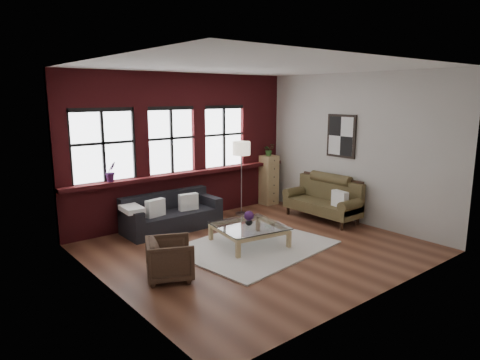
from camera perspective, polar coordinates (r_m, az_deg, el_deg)
floor at (r=7.90m, az=2.21°, el=-8.96°), size 5.50×5.50×0.00m
ceiling at (r=7.43m, az=2.40°, el=14.88°), size 5.50×5.50×0.00m
wall_back at (r=9.50m, az=-7.75°, el=4.32°), size 5.50×0.00×5.50m
wall_front at (r=5.89m, az=18.60°, el=-0.38°), size 5.50×0.00×5.50m
wall_left at (r=6.07m, az=-17.57°, el=-0.00°), size 0.00×5.00×5.00m
wall_right at (r=9.53m, az=14.83°, el=4.07°), size 0.00×5.00×5.00m
brick_backwall at (r=9.45m, az=-7.56°, el=4.29°), size 5.50×0.12×3.20m
sill_ledge at (r=9.46m, az=-7.18°, el=0.87°), size 5.50×0.30×0.08m
window_left at (r=8.64m, az=-17.84°, el=4.21°), size 1.38×0.10×1.50m
window_mid at (r=9.29m, az=-9.19°, el=5.06°), size 1.38×0.10×1.50m
window_right at (r=10.06m, az=-2.25°, el=5.65°), size 1.38×0.10×1.50m
wall_poster at (r=9.66m, az=13.36°, el=5.73°), size 0.05×0.74×0.94m
shag_rug at (r=7.91m, az=1.92°, el=-8.83°), size 2.86×2.37×0.03m
dark_sofa at (r=8.91m, az=-9.03°, el=-4.29°), size 2.01×0.81×0.73m
pillow_a at (r=8.58m, az=-11.22°, el=-3.67°), size 0.42×0.21×0.34m
pillow_b at (r=8.95m, az=-6.90°, el=-2.92°), size 0.42×0.20×0.34m
vintage_settee at (r=9.64m, az=10.86°, el=-2.47°), size 0.80×1.79×0.96m
pillow_settee at (r=9.22m, az=13.17°, el=-2.48°), size 0.20×0.40×0.34m
armchair at (r=6.61m, az=-9.33°, el=-10.34°), size 0.90×0.89×0.62m
coffee_table at (r=7.97m, az=1.19°, el=-7.36°), size 1.35×1.35×0.39m
vase at (r=7.89m, az=1.20°, el=-5.53°), size 0.14×0.14×0.14m
flowers at (r=7.86m, az=1.20°, el=-4.79°), size 0.18×0.18×0.18m
drawer_chest at (r=10.84m, az=3.81°, el=0.02°), size 0.38×0.38×1.24m
potted_plant_top at (r=10.72m, az=3.86°, el=4.07°), size 0.29×0.25×0.30m
floor_lamp at (r=9.79m, az=0.19°, el=0.62°), size 0.40×0.40×1.85m
sill_plant at (r=8.62m, az=-16.83°, el=1.07°), size 0.26×0.23×0.39m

